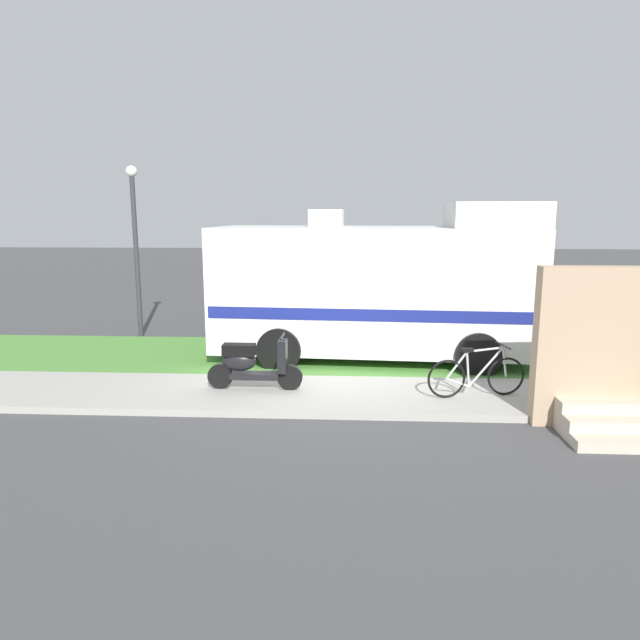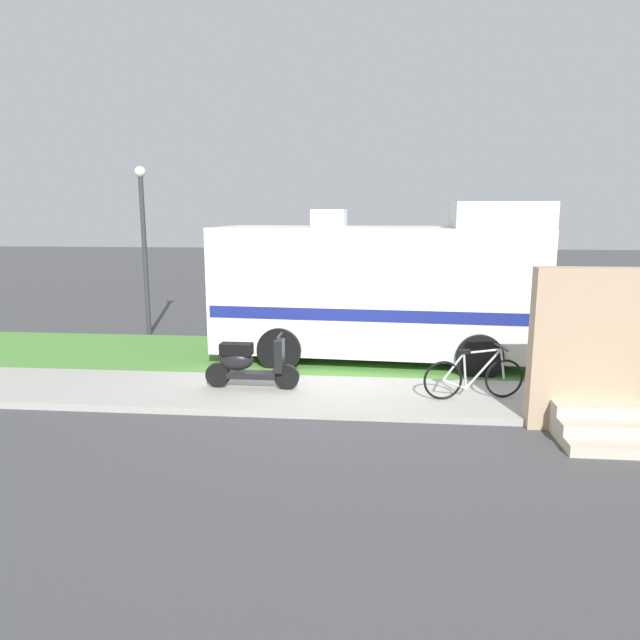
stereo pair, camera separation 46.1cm
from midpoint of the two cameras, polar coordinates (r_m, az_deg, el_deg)
name	(u,v)px [view 2 (the right image)]	position (r m, az deg, el deg)	size (l,w,h in m)	color
ground_plane	(303,378)	(11.11, -0.47, -5.85)	(80.00, 80.00, 0.00)	#424244
sidewalk	(295,395)	(9.95, -1.18, -7.48)	(24.00, 2.00, 0.12)	#9E9B93
grass_strip	(312,357)	(12.53, 0.24, -3.72)	(24.00, 3.40, 0.08)	#4C8438
motorhome_rv	(381,287)	(12.19, 7.17, 3.26)	(6.80, 2.81, 3.36)	silver
scooter	(248,363)	(10.05, -5.87, -4.28)	(1.67, 0.50, 0.97)	black
bicycle	(474,377)	(9.86, 16.41, -5.48)	(1.68, 0.53, 0.88)	black
pickup_truck_near	(472,288)	(17.09, 15.69, 3.05)	(5.69, 2.26, 1.89)	#1E478C
porch_steps	(603,368)	(9.28, 27.68, -4.26)	(2.00, 1.26, 2.40)	#BCB29E
bottle_green	(533,399)	(9.95, 21.74, -7.32)	(0.08, 0.08, 0.23)	#B2B2B7
bottle_spare	(529,397)	(9.98, 21.42, -7.18)	(0.06, 0.06, 0.25)	brown
street_lamp_post	(144,235)	(15.27, -16.37, 8.18)	(0.28, 0.28, 4.29)	#333338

